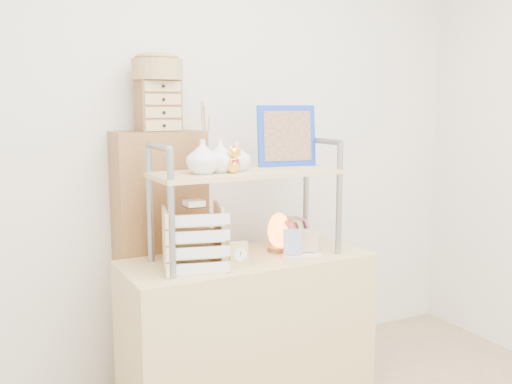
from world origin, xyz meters
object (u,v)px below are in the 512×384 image
desk (247,331)px  letter_tray (194,242)px  salt_lamp (279,232)px  cabinet (161,262)px

desk → letter_tray: letter_tray is taller
letter_tray → salt_lamp: (0.49, 0.09, -0.02)m
cabinet → desk: bearing=-48.7°
desk → salt_lamp: size_ratio=6.09×
desk → letter_tray: size_ratio=3.82×
cabinet → letter_tray: size_ratio=4.30×
letter_tray → salt_lamp: size_ratio=1.59×
letter_tray → salt_lamp: 0.50m
cabinet → salt_lamp: cabinet is taller
salt_lamp → desk: bearing=-170.9°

